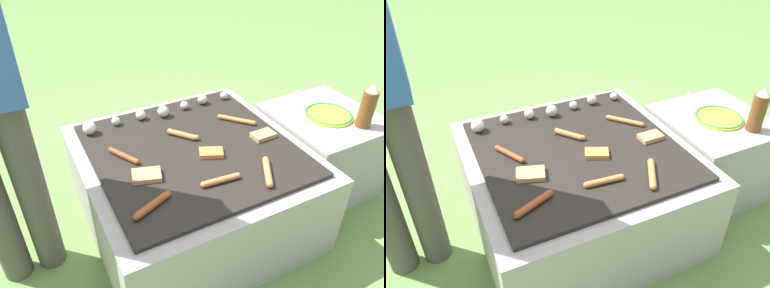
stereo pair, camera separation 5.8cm
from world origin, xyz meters
TOP-DOWN VIEW (x-y plane):
  - ground_plane at (0.00, 0.00)m, footprint 14.00×14.00m
  - grill at (0.00, 0.00)m, footprint 0.93×0.93m
  - side_ledge at (0.72, -0.05)m, footprint 0.48×0.51m
  - sausage_front_center at (-0.28, 0.06)m, footprint 0.09×0.15m
  - sausage_back_right at (0.18, -0.29)m, footprint 0.11×0.16m
  - sausage_back_center at (-0.01, -0.25)m, footprint 0.17×0.04m
  - sausage_front_left at (0.00, 0.10)m, footprint 0.11×0.13m
  - sausage_mid_left at (-0.29, -0.26)m, footprint 0.17×0.08m
  - sausage_mid_right at (0.29, 0.10)m, footprint 0.13×0.15m
  - bread_slice_center at (-0.25, -0.10)m, footprint 0.13×0.11m
  - bread_slice_left at (0.32, -0.07)m, footprint 0.10×0.07m
  - bread_slice_right at (0.05, -0.08)m, footprint 0.12×0.10m
  - mushroom_row at (-0.05, 0.32)m, footprint 0.76×0.08m
  - plate_colorful at (0.72, -0.06)m, footprint 0.23×0.23m
  - condiment_bottle at (0.79, -0.21)m, footprint 0.07×0.07m
  - fork_utensil at (0.75, 0.14)m, footprint 0.05×0.17m

SIDE VIEW (x-z plane):
  - ground_plane at x=0.00m, z-range 0.00..0.00m
  - grill at x=0.00m, z-range 0.00..0.42m
  - side_ledge at x=0.72m, z-range 0.00..0.42m
  - fork_utensil at x=0.75m, z-range 0.42..0.43m
  - plate_colorful at x=0.72m, z-range 0.42..0.44m
  - bread_slice_center at x=-0.25m, z-range 0.42..0.44m
  - bread_slice_left at x=0.32m, z-range 0.42..0.44m
  - bread_slice_right at x=0.05m, z-range 0.42..0.44m
  - sausage_mid_right at x=0.29m, z-range 0.42..0.44m
  - sausage_front_center at x=-0.28m, z-range 0.42..0.44m
  - sausage_back_center at x=-0.01m, z-range 0.42..0.44m
  - sausage_front_left at x=0.00m, z-range 0.42..0.45m
  - sausage_mid_left at x=-0.29m, z-range 0.42..0.45m
  - sausage_back_right at x=0.18m, z-range 0.42..0.45m
  - mushroom_row at x=-0.05m, z-range 0.42..0.48m
  - condiment_bottle at x=0.79m, z-range 0.41..0.63m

